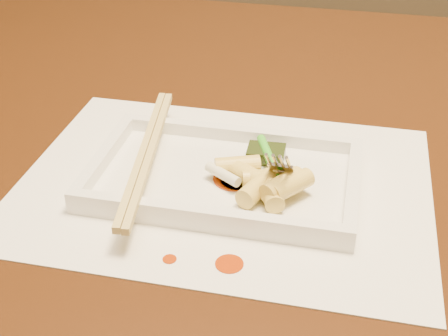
% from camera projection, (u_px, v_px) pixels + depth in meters
% --- Properties ---
extents(table, '(1.40, 0.90, 0.75)m').
position_uv_depth(table, '(241.00, 206.00, 0.76)').
color(table, black).
rests_on(table, ground).
extents(placemat, '(0.40, 0.30, 0.00)m').
position_uv_depth(placemat, '(224.00, 184.00, 0.62)').
color(placemat, white).
rests_on(placemat, table).
extents(sauce_splatter_a, '(0.02, 0.02, 0.00)m').
position_uv_depth(sauce_splatter_a, '(229.00, 264.00, 0.51)').
color(sauce_splatter_a, '#A43004').
rests_on(sauce_splatter_a, placemat).
extents(sauce_splatter_b, '(0.01, 0.01, 0.00)m').
position_uv_depth(sauce_splatter_b, '(170.00, 259.00, 0.52)').
color(sauce_splatter_b, '#A43004').
rests_on(sauce_splatter_b, placemat).
extents(plate_base, '(0.26, 0.16, 0.01)m').
position_uv_depth(plate_base, '(224.00, 180.00, 0.61)').
color(plate_base, white).
rests_on(plate_base, placemat).
extents(plate_rim_far, '(0.26, 0.01, 0.01)m').
position_uv_depth(plate_rim_far, '(239.00, 134.00, 0.67)').
color(plate_rim_far, white).
rests_on(plate_rim_far, plate_base).
extents(plate_rim_near, '(0.26, 0.01, 0.01)m').
position_uv_depth(plate_rim_near, '(206.00, 216.00, 0.55)').
color(plate_rim_near, white).
rests_on(plate_rim_near, plate_base).
extents(plate_rim_left, '(0.01, 0.14, 0.01)m').
position_uv_depth(plate_rim_left, '(104.00, 156.00, 0.63)').
color(plate_rim_left, white).
rests_on(plate_rim_left, plate_base).
extents(plate_rim_right, '(0.01, 0.14, 0.01)m').
position_uv_depth(plate_rim_right, '(353.00, 186.00, 0.58)').
color(plate_rim_right, white).
rests_on(plate_rim_right, plate_base).
extents(veg_piece, '(0.04, 0.03, 0.01)m').
position_uv_depth(veg_piece, '(266.00, 153.00, 0.63)').
color(veg_piece, black).
rests_on(veg_piece, plate_base).
extents(scallion_white, '(0.04, 0.03, 0.01)m').
position_uv_depth(scallion_white, '(223.00, 174.00, 0.59)').
color(scallion_white, '#EAEACC').
rests_on(scallion_white, plate_base).
extents(scallion_green, '(0.04, 0.08, 0.01)m').
position_uv_depth(scallion_green, '(270.00, 160.00, 0.61)').
color(scallion_green, green).
rests_on(scallion_green, plate_base).
extents(chopstick_a, '(0.04, 0.25, 0.01)m').
position_uv_depth(chopstick_a, '(143.00, 152.00, 0.62)').
color(chopstick_a, tan).
rests_on(chopstick_a, plate_rim_near).
extents(chopstick_b, '(0.04, 0.25, 0.01)m').
position_uv_depth(chopstick_b, '(151.00, 153.00, 0.61)').
color(chopstick_b, tan).
rests_on(chopstick_b, plate_rim_near).
extents(fork, '(0.09, 0.10, 0.14)m').
position_uv_depth(fork, '(303.00, 108.00, 0.57)').
color(fork, silver).
rests_on(fork, plate_base).
extents(sauce_blob_0, '(0.04, 0.04, 0.00)m').
position_uv_depth(sauce_blob_0, '(234.00, 179.00, 0.61)').
color(sauce_blob_0, '#A43004').
rests_on(sauce_blob_0, plate_base).
extents(sauce_blob_1, '(0.04, 0.04, 0.00)m').
position_uv_depth(sauce_blob_1, '(239.00, 180.00, 0.60)').
color(sauce_blob_1, '#A43004').
rests_on(sauce_blob_1, plate_base).
extents(rice_cake_0, '(0.03, 0.05, 0.02)m').
position_uv_depth(rice_cake_0, '(271.00, 190.00, 0.57)').
color(rice_cake_0, '#EBDD6E').
rests_on(rice_cake_0, plate_base).
extents(rice_cake_1, '(0.04, 0.04, 0.02)m').
position_uv_depth(rice_cake_1, '(252.00, 177.00, 0.59)').
color(rice_cake_1, '#EBDD6E').
rests_on(rice_cake_1, plate_base).
extents(rice_cake_2, '(0.04, 0.05, 0.02)m').
position_uv_depth(rice_cake_2, '(283.00, 185.00, 0.57)').
color(rice_cake_2, '#EBDD6E').
rests_on(rice_cake_2, plate_base).
extents(rice_cake_3, '(0.03, 0.05, 0.02)m').
position_uv_depth(rice_cake_3, '(257.00, 188.00, 0.57)').
color(rice_cake_3, '#EBDD6E').
rests_on(rice_cake_3, plate_base).
extents(rice_cake_4, '(0.05, 0.03, 0.02)m').
position_uv_depth(rice_cake_4, '(238.00, 166.00, 0.61)').
color(rice_cake_4, '#EBDD6E').
rests_on(rice_cake_4, plate_base).
extents(rice_cake_5, '(0.04, 0.05, 0.02)m').
position_uv_depth(rice_cake_5, '(291.00, 185.00, 0.57)').
color(rice_cake_5, '#EBDD6E').
rests_on(rice_cake_5, plate_base).
extents(rice_cake_6, '(0.05, 0.03, 0.02)m').
position_uv_depth(rice_cake_6, '(269.00, 178.00, 0.59)').
color(rice_cake_6, '#EBDD6E').
rests_on(rice_cake_6, plate_base).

